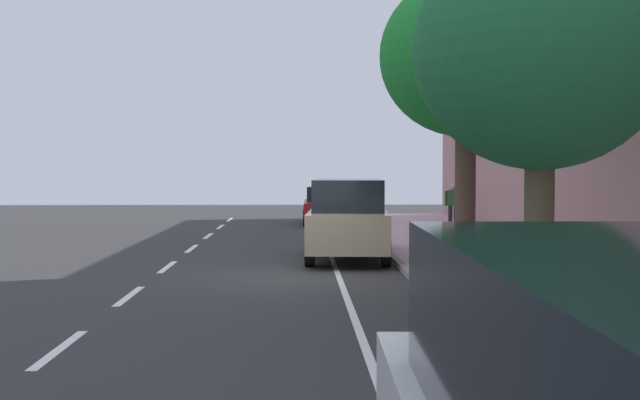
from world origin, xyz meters
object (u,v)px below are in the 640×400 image
street_tree_mid_block (541,51)px  pedestrian_on_phone (453,203)px  cyclist_with_backpack (364,208)px  parked_suv_tan_second (348,218)px  bicycle_at_curb (356,227)px  street_tree_far_end (466,58)px  parked_sedan_red_mid (326,205)px

street_tree_mid_block → pedestrian_on_phone: street_tree_mid_block is taller
cyclist_with_backpack → parked_suv_tan_second: bearing=-99.0°
bicycle_at_curb → pedestrian_on_phone: 4.90m
cyclist_with_backpack → street_tree_mid_block: street_tree_mid_block is taller
cyclist_with_backpack → pedestrian_on_phone: (3.49, 3.58, 0.02)m
cyclist_with_backpack → pedestrian_on_phone: bearing=45.7°
parked_suv_tan_second → street_tree_far_end: (2.17, -3.56, 3.48)m
parked_suv_tan_second → bicycle_at_curb: (0.62, 5.76, -0.65)m
street_tree_mid_block → bicycle_at_curb: bearing=96.2°
pedestrian_on_phone → bicycle_at_curb: bearing=-139.9°
street_tree_far_end → pedestrian_on_phone: 13.11m
parked_sedan_red_mid → street_tree_mid_block: size_ratio=0.80×
cyclist_with_backpack → street_tree_mid_block: (1.32, -13.93, 2.92)m
bicycle_at_curb → street_tree_mid_block: size_ratio=0.29×
bicycle_at_curb → cyclist_with_backpack: cyclist_with_backpack is taller
bicycle_at_curb → street_tree_far_end: street_tree_far_end is taller
street_tree_far_end → pedestrian_on_phone: (2.16, 12.45, -3.49)m
parked_suv_tan_second → bicycle_at_curb: parked_suv_tan_second is taller
parked_sedan_red_mid → bicycle_at_curb: 7.02m
parked_suv_tan_second → street_tree_far_end: bearing=-58.7°
street_tree_far_end → parked_suv_tan_second: bearing=121.3°
parked_sedan_red_mid → cyclist_with_backpack: 7.48m
parked_sedan_red_mid → pedestrian_on_phone: (4.44, -3.84, 0.26)m
parked_suv_tan_second → bicycle_at_curb: bearing=83.9°
parked_suv_tan_second → street_tree_mid_block: (2.17, -8.61, 2.89)m
bicycle_at_curb → cyclist_with_backpack: 0.80m
cyclist_with_backpack → street_tree_mid_block: 14.29m
parked_sedan_red_mid → street_tree_far_end: street_tree_far_end is taller
parked_sedan_red_mid → pedestrian_on_phone: 5.87m
parked_suv_tan_second → pedestrian_on_phone: 9.89m
bicycle_at_curb → street_tree_mid_block: street_tree_mid_block is taller
parked_suv_tan_second → street_tree_far_end: size_ratio=0.79×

